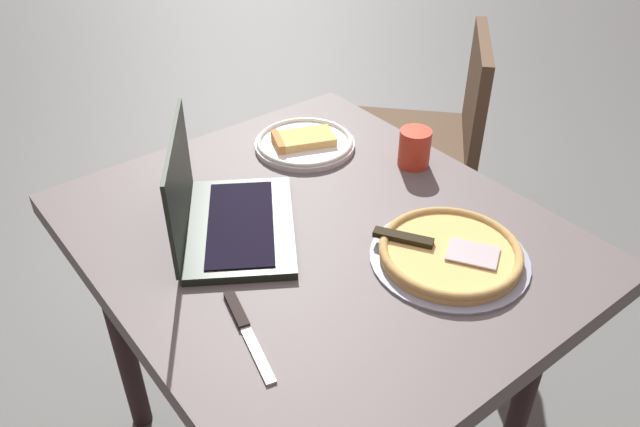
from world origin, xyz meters
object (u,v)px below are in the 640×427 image
object	(u,v)px
pizza_plate	(304,142)
table_knife	(244,326)
pizza_tray	(450,253)
drink_cup	(415,148)
chair_near	(430,134)
laptop	(221,212)
dining_table	(319,259)

from	to	relation	value
pizza_plate	table_knife	xyz separation A→B (m)	(0.43, -0.45, -0.01)
pizza_tray	drink_cup	distance (m)	0.36
drink_cup	pizza_tray	bearing A→B (deg)	-33.36
chair_near	table_knife	bearing A→B (deg)	-61.93
pizza_tray	chair_near	xyz separation A→B (m)	(-0.68, 0.68, -0.26)
laptop	drink_cup	distance (m)	0.50
pizza_plate	table_knife	bearing A→B (deg)	-46.33
laptop	table_knife	size ratio (longest dim) A/B	1.81
drink_cup	chair_near	world-z (taller)	chair_near
pizza_tray	drink_cup	world-z (taller)	drink_cup
pizza_plate	chair_near	size ratio (longest dim) A/B	0.31
dining_table	pizza_plate	bearing A→B (deg)	148.18
laptop	dining_table	bearing A→B (deg)	53.27
laptop	chair_near	distance (m)	1.08
chair_near	pizza_tray	bearing A→B (deg)	-45.20
drink_cup	chair_near	bearing A→B (deg)	128.00
dining_table	table_knife	size ratio (longest dim) A/B	4.51
laptop	pizza_tray	xyz separation A→B (m)	(0.35, 0.30, -0.03)
dining_table	pizza_tray	size ratio (longest dim) A/B	3.21
table_knife	chair_near	xyz separation A→B (m)	(-0.59, 1.10, -0.25)
drink_cup	table_knife	bearing A→B (deg)	-71.43
chair_near	pizza_plate	bearing A→B (deg)	-76.72
pizza_plate	drink_cup	size ratio (longest dim) A/B	2.74
dining_table	laptop	xyz separation A→B (m)	(-0.12, -0.16, 0.13)
pizza_plate	table_knife	world-z (taller)	pizza_plate
table_knife	dining_table	bearing A→B (deg)	117.32
dining_table	pizza_plate	world-z (taller)	pizza_plate
pizza_plate	chair_near	bearing A→B (deg)	103.28
pizza_plate	pizza_tray	world-z (taller)	pizza_plate
laptop	pizza_tray	world-z (taller)	laptop
laptop	pizza_tray	distance (m)	0.47
pizza_tray	laptop	bearing A→B (deg)	-139.29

